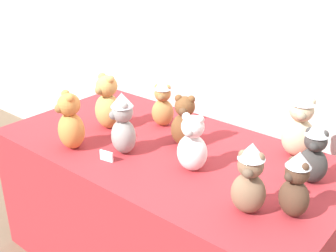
# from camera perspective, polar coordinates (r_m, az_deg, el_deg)

# --- Properties ---
(wall_back) EXTENTS (7.00, 0.08, 2.60)m
(wall_back) POSITION_cam_1_polar(r_m,az_deg,el_deg) (2.46, 10.81, 14.70)
(wall_back) COLOR silver
(wall_back) RESTS_ON ground_plane
(display_table) EXTENTS (1.73, 0.89, 0.74)m
(display_table) POSITION_cam_1_polar(r_m,az_deg,el_deg) (2.28, -0.00, -11.29)
(display_table) COLOR maroon
(display_table) RESTS_ON ground_plane
(teddy_bear_honey) EXTENTS (0.16, 0.14, 0.30)m
(teddy_bear_honey) POSITION_cam_1_polar(r_m,az_deg,el_deg) (2.28, -8.13, 3.05)
(teddy_bear_honey) COLOR tan
(teddy_bear_honey) RESTS_ON display_table
(teddy_bear_chestnut) EXTENTS (0.17, 0.16, 0.26)m
(teddy_bear_chestnut) POSITION_cam_1_polar(r_m,az_deg,el_deg) (2.07, 2.23, 0.49)
(teddy_bear_chestnut) COLOR brown
(teddy_bear_chestnut) RESTS_ON display_table
(teddy_bear_caramel) EXTENTS (0.16, 0.15, 0.27)m
(teddy_bear_caramel) POSITION_cam_1_polar(r_m,az_deg,el_deg) (2.29, -0.73, 3.11)
(teddy_bear_caramel) COLOR #B27A42
(teddy_bear_caramel) RESTS_ON display_table
(teddy_bear_ginger) EXTENTS (0.18, 0.17, 0.29)m
(teddy_bear_ginger) POSITION_cam_1_polar(r_m,az_deg,el_deg) (2.09, -13.00, 0.48)
(teddy_bear_ginger) COLOR #D17F3D
(teddy_bear_ginger) RESTS_ON display_table
(teddy_bear_charcoal) EXTENTS (0.14, 0.13, 0.28)m
(teddy_bear_charcoal) POSITION_cam_1_polar(r_m,az_deg,el_deg) (1.85, 19.04, -3.48)
(teddy_bear_charcoal) COLOR #383533
(teddy_bear_charcoal) RESTS_ON display_table
(teddy_bear_mocha) EXTENTS (0.16, 0.15, 0.29)m
(teddy_bear_mocha) POSITION_cam_1_polar(r_m,az_deg,el_deg) (1.59, 10.90, -7.04)
(teddy_bear_mocha) COLOR #7F6047
(teddy_bear_mocha) RESTS_ON display_table
(teddy_bear_snow) EXTENTS (0.16, 0.14, 0.27)m
(teddy_bear_snow) POSITION_cam_1_polar(r_m,az_deg,el_deg) (1.85, 3.29, -2.49)
(teddy_bear_snow) COLOR white
(teddy_bear_snow) RESTS_ON display_table
(teddy_bear_sand) EXTENTS (0.19, 0.17, 0.33)m
(teddy_bear_sand) POSITION_cam_1_polar(r_m,az_deg,el_deg) (2.04, 17.32, 0.29)
(teddy_bear_sand) COLOR #CCB78E
(teddy_bear_sand) RESTS_ON display_table
(teddy_bear_ash) EXTENTS (0.18, 0.17, 0.30)m
(teddy_bear_ash) POSITION_cam_1_polar(r_m,az_deg,el_deg) (1.99, -6.10, 0.26)
(teddy_bear_ash) COLOR gray
(teddy_bear_ash) RESTS_ON display_table
(teddy_bear_cocoa) EXTENTS (0.15, 0.14, 0.26)m
(teddy_bear_cocoa) POSITION_cam_1_polar(r_m,az_deg,el_deg) (1.62, 16.77, -7.63)
(teddy_bear_cocoa) COLOR #4C3323
(teddy_bear_cocoa) RESTS_ON display_table
(name_card_front_left) EXTENTS (0.07, 0.02, 0.05)m
(name_card_front_left) POSITION_cam_1_polar(r_m,az_deg,el_deg) (1.98, -8.28, -4.02)
(name_card_front_left) COLOR white
(name_card_front_left) RESTS_ON display_table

